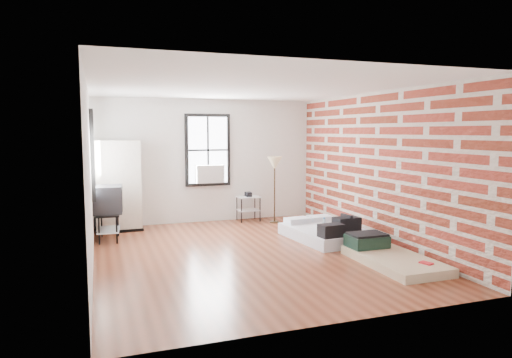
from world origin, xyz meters
name	(u,v)px	position (x,y,z in m)	size (l,w,h in m)	color
ground	(249,254)	(0.00, 0.00, 0.00)	(6.00, 6.00, 0.00)	#592917
room_shell	(255,151)	(0.23, 0.36, 1.74)	(5.02, 6.02, 2.80)	silver
mattress_main	(327,232)	(1.75, 0.49, 0.15)	(1.40, 1.79, 0.54)	silver
mattress_bare	(388,255)	(1.93, -1.21, 0.11)	(0.91, 1.73, 0.37)	#C3AD8D
wardrobe	(118,186)	(-2.00, 2.65, 0.94)	(0.97, 0.57, 1.89)	black
side_table	(248,201)	(0.89, 2.72, 0.46)	(0.52, 0.42, 0.67)	black
floor_lamp	(275,167)	(1.39, 2.33, 1.28)	(0.32, 0.32, 1.51)	#322210
tv_stand	(108,201)	(-2.21, 1.79, 0.75)	(0.57, 0.78, 1.05)	black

